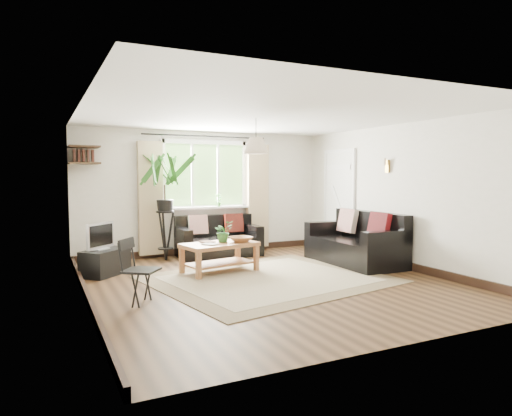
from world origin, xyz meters
name	(u,v)px	position (x,y,z in m)	size (l,w,h in m)	color
floor	(268,282)	(0.00, 0.00, 0.00)	(5.50, 5.50, 0.00)	black
ceiling	(268,115)	(0.00, 0.00, 2.40)	(5.50, 5.50, 0.00)	white
wall_back	(205,193)	(0.00, 2.75, 1.20)	(5.00, 0.02, 2.40)	beige
wall_front	(408,214)	(0.00, -2.75, 1.20)	(5.00, 0.02, 2.40)	beige
wall_left	(83,204)	(-2.50, 0.00, 1.20)	(0.02, 5.50, 2.40)	beige
wall_right	(401,196)	(2.50, 0.00, 1.20)	(0.02, 5.50, 2.40)	beige
rug	(269,279)	(0.08, 0.12, 0.01)	(3.23, 2.77, 0.02)	beige
window	(205,175)	(0.00, 2.71, 1.55)	(2.50, 0.16, 2.16)	white
door	(339,202)	(2.47, 1.70, 1.00)	(0.06, 0.96, 2.06)	silver
corner_shelf	(84,155)	(-2.25, 2.50, 1.89)	(0.50, 0.50, 0.34)	black
pendant_lamp	(256,142)	(0.00, 0.40, 2.05)	(0.36, 0.36, 0.54)	beige
wall_sconce	(386,164)	(2.43, 0.30, 1.74)	(0.12, 0.12, 0.28)	beige
sofa_back	(219,237)	(0.12, 2.30, 0.37)	(1.56, 0.78, 0.73)	black
sofa_right	(354,239)	(1.98, 0.56, 0.43)	(0.91, 1.83, 0.86)	black
coffee_table	(220,258)	(-0.40, 0.90, 0.24)	(1.16, 0.63, 0.47)	brown
table_plant	(223,231)	(-0.31, 0.97, 0.65)	(0.31, 0.27, 0.34)	#295E25
bowl	(241,239)	(-0.05, 0.86, 0.52)	(0.35, 0.35, 0.09)	#915C32
book_a	(207,245)	(-0.67, 0.74, 0.48)	(0.17, 0.23, 0.02)	silver
book_b	(203,242)	(-0.66, 0.98, 0.49)	(0.18, 0.24, 0.02)	brown
tv_stand	(105,262)	(-2.07, 1.50, 0.20)	(0.74, 0.42, 0.40)	black
tv	(100,236)	(-2.13, 1.50, 0.62)	(0.57, 0.19, 0.44)	#A5A5AA
palm_stand	(165,207)	(-0.91, 2.31, 0.97)	(0.76, 0.76, 1.95)	black
folding_chair	(141,272)	(-1.89, -0.36, 0.39)	(0.41, 0.41, 0.79)	black
sill_plant	(219,199)	(0.25, 2.63, 1.06)	(0.14, 0.10, 0.27)	#2D6023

